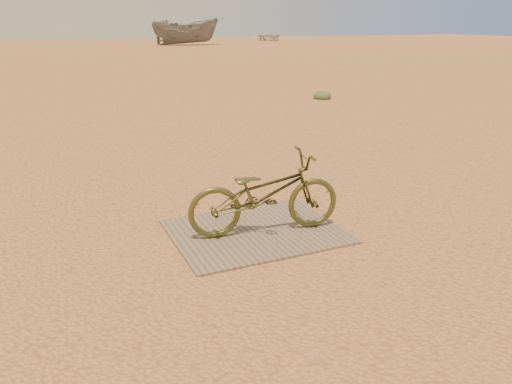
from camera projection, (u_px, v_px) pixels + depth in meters
name	position (u px, v px, depth m)	size (l,w,h in m)	color
ground	(308.00, 224.00, 5.23)	(120.00, 120.00, 0.00)	tan
plywood_board	(256.00, 231.00, 5.04)	(1.67, 1.33, 0.02)	#7E6B57
bicycle	(265.00, 194.00, 4.87)	(0.53, 1.52, 0.80)	#4B4D23
boat_mid_right	(186.00, 32.00, 43.74)	(2.19, 5.83, 2.26)	slate
boat_far_right	(269.00, 36.00, 54.19)	(3.27, 4.57, 0.95)	silver
kale_b	(322.00, 99.00, 13.69)	(0.49, 0.49, 0.27)	#586C49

